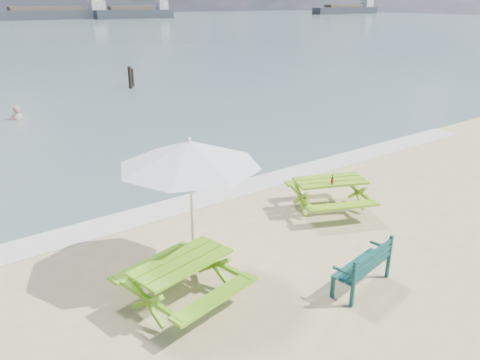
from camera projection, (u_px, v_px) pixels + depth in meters
foam_strip at (184, 204)px, 10.97m from camera, size 22.00×0.90×0.01m
picnic_table_left at (183, 282)px, 7.29m from camera, size 1.89×2.03×0.75m
picnic_table_right at (329, 196)px, 10.53m from camera, size 2.12×2.21×0.75m
park_bench at (361, 274)px, 7.74m from camera, size 1.29×0.62×0.76m
side_table at (194, 259)px, 8.33m from camera, size 0.50×0.50×0.31m
patio_umbrella at (189, 153)px, 7.61m from camera, size 2.50×2.50×2.36m
beer_bottle at (332, 181)px, 10.11m from camera, size 0.06×0.06×0.23m
swimmer at (18, 126)px, 18.84m from camera, size 0.61×0.42×1.62m
mooring_pilings at (131, 79)px, 25.42m from camera, size 0.58×0.78×1.37m
cargo_ships at (115, 13)px, 121.71m from camera, size 170.90×29.02×4.40m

